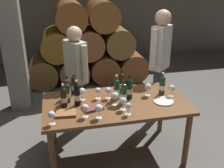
# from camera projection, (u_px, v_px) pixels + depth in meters

# --- Properties ---
(ground_plane) EXTENTS (14.00, 14.00, 0.00)m
(ground_plane) POSITION_uv_depth(u_px,v_px,m) (115.00, 154.00, 3.37)
(ground_plane) COLOR #66635E
(cellar_back_wall) EXTENTS (10.00, 0.24, 2.80)m
(cellar_back_wall) POSITION_uv_depth(u_px,v_px,m) (78.00, 6.00, 6.59)
(cellar_back_wall) COLOR slate
(cellar_back_wall) RESTS_ON ground_plane
(barrel_stack) EXTENTS (2.49, 0.90, 1.69)m
(barrel_stack) POSITION_uv_depth(u_px,v_px,m) (87.00, 48.00, 5.42)
(barrel_stack) COLOR brown
(barrel_stack) RESTS_ON ground_plane
(stone_pillar) EXTENTS (0.32, 0.32, 2.60)m
(stone_pillar) POSITION_uv_depth(u_px,v_px,m) (12.00, 34.00, 4.04)
(stone_pillar) COLOR slate
(stone_pillar) RESTS_ON ground_plane
(dining_table) EXTENTS (1.70, 0.90, 0.76)m
(dining_table) POSITION_uv_depth(u_px,v_px,m) (116.00, 109.00, 3.11)
(dining_table) COLOR brown
(dining_table) RESTS_ON ground_plane
(wine_bottle_0) EXTENTS (0.07, 0.07, 0.28)m
(wine_bottle_0) POSITION_uv_depth(u_px,v_px,m) (67.00, 93.00, 3.03)
(wine_bottle_0) COLOR #19381E
(wine_bottle_0) RESTS_ON dining_table
(wine_bottle_1) EXTENTS (0.07, 0.07, 0.27)m
(wine_bottle_1) POSITION_uv_depth(u_px,v_px,m) (74.00, 85.00, 3.25)
(wine_bottle_1) COLOR black
(wine_bottle_1) RESTS_ON dining_table
(wine_bottle_2) EXTENTS (0.07, 0.07, 0.29)m
(wine_bottle_2) POSITION_uv_depth(u_px,v_px,m) (124.00, 93.00, 3.00)
(wine_bottle_2) COLOR #19381E
(wine_bottle_2) RESTS_ON dining_table
(wine_bottle_3) EXTENTS (0.07, 0.07, 0.29)m
(wine_bottle_3) POSITION_uv_depth(u_px,v_px,m) (67.00, 88.00, 3.13)
(wine_bottle_3) COLOR black
(wine_bottle_3) RESTS_ON dining_table
(wine_bottle_4) EXTENTS (0.07, 0.07, 0.31)m
(wine_bottle_4) POSITION_uv_depth(u_px,v_px,m) (117.00, 89.00, 3.10)
(wine_bottle_4) COLOR #19381E
(wine_bottle_4) RESTS_ON dining_table
(wine_bottle_5) EXTENTS (0.07, 0.07, 0.29)m
(wine_bottle_5) POSITION_uv_depth(u_px,v_px,m) (162.00, 85.00, 3.23)
(wine_bottle_5) COLOR #19381E
(wine_bottle_5) RESTS_ON dining_table
(wine_bottle_6) EXTENTS (0.07, 0.07, 0.28)m
(wine_bottle_6) POSITION_uv_depth(u_px,v_px,m) (64.00, 97.00, 2.92)
(wine_bottle_6) COLOR black
(wine_bottle_6) RESTS_ON dining_table
(wine_bottle_7) EXTENTS (0.07, 0.07, 0.32)m
(wine_bottle_7) POSITION_uv_depth(u_px,v_px,m) (129.00, 88.00, 3.11)
(wine_bottle_7) COLOR black
(wine_bottle_7) RESTS_ON dining_table
(wine_bottle_8) EXTENTS (0.07, 0.07, 0.31)m
(wine_bottle_8) POSITION_uv_depth(u_px,v_px,m) (77.00, 95.00, 2.95)
(wine_bottle_8) COLOR black
(wine_bottle_8) RESTS_ON dining_table
(wine_bottle_9) EXTENTS (0.07, 0.07, 0.32)m
(wine_bottle_9) POSITION_uv_depth(u_px,v_px,m) (122.00, 83.00, 3.27)
(wine_bottle_9) COLOR black
(wine_bottle_9) RESTS_ON dining_table
(wine_glass_0) EXTENTS (0.09, 0.09, 0.16)m
(wine_glass_0) POSITION_uv_depth(u_px,v_px,m) (99.00, 109.00, 2.69)
(wine_glass_0) COLOR white
(wine_glass_0) RESTS_ON dining_table
(wine_glass_1) EXTENTS (0.09, 0.09, 0.16)m
(wine_glass_1) POSITION_uv_depth(u_px,v_px,m) (115.00, 96.00, 2.96)
(wine_glass_1) COLOR white
(wine_glass_1) RESTS_ON dining_table
(wine_glass_2) EXTENTS (0.07, 0.07, 0.14)m
(wine_glass_2) POSITION_uv_depth(u_px,v_px,m) (98.00, 91.00, 3.12)
(wine_glass_2) COLOR white
(wine_glass_2) RESTS_ON dining_table
(wine_glass_3) EXTENTS (0.08, 0.08, 0.16)m
(wine_glass_3) POSITION_uv_depth(u_px,v_px,m) (82.00, 92.00, 3.08)
(wine_glass_3) COLOR white
(wine_glass_3) RESTS_ON dining_table
(wine_glass_4) EXTENTS (0.08, 0.08, 0.15)m
(wine_glass_4) POSITION_uv_depth(u_px,v_px,m) (108.00, 91.00, 3.12)
(wine_glass_4) COLOR white
(wine_glass_4) RESTS_ON dining_table
(wine_glass_5) EXTENTS (0.07, 0.07, 0.15)m
(wine_glass_5) POSITION_uv_depth(u_px,v_px,m) (52.00, 115.00, 2.58)
(wine_glass_5) COLOR white
(wine_glass_5) RESTS_ON dining_table
(wine_glass_6) EXTENTS (0.08, 0.08, 0.15)m
(wine_glass_6) POSITION_uv_depth(u_px,v_px,m) (85.00, 108.00, 2.71)
(wine_glass_6) COLOR white
(wine_glass_6) RESTS_ON dining_table
(wine_glass_7) EXTENTS (0.07, 0.07, 0.14)m
(wine_glass_7) POSITION_uv_depth(u_px,v_px,m) (128.00, 106.00, 2.76)
(wine_glass_7) COLOR white
(wine_glass_7) RESTS_ON dining_table
(wine_glass_8) EXTENTS (0.08, 0.08, 0.15)m
(wine_glass_8) POSITION_uv_depth(u_px,v_px,m) (123.00, 101.00, 2.86)
(wine_glass_8) COLOR white
(wine_glass_8) RESTS_ON dining_table
(wine_glass_9) EXTENTS (0.08, 0.08, 0.15)m
(wine_glass_9) POSITION_uv_depth(u_px,v_px,m) (172.00, 89.00, 3.17)
(wine_glass_9) COLOR white
(wine_glass_9) RESTS_ON dining_table
(wine_glass_10) EXTENTS (0.09, 0.09, 0.16)m
(wine_glass_10) POSITION_uv_depth(u_px,v_px,m) (148.00, 87.00, 3.19)
(wine_glass_10) COLOR white
(wine_glass_10) RESTS_ON dining_table
(tasting_notebook) EXTENTS (0.25, 0.21, 0.03)m
(tasting_notebook) POSITION_uv_depth(u_px,v_px,m) (93.00, 108.00, 2.92)
(tasting_notebook) COLOR brown
(tasting_notebook) RESTS_ON dining_table
(leather_ledger) EXTENTS (0.23, 0.18, 0.03)m
(leather_ledger) POSITION_uv_depth(u_px,v_px,m) (66.00, 113.00, 2.80)
(leather_ledger) COLOR #936038
(leather_ledger) RESTS_ON dining_table
(serving_plate) EXTENTS (0.24, 0.24, 0.01)m
(serving_plate) POSITION_uv_depth(u_px,v_px,m) (163.00, 101.00, 3.08)
(serving_plate) COLOR white
(serving_plate) RESTS_ON dining_table
(sommelier_presenting) EXTENTS (0.39, 0.35, 1.72)m
(sommelier_presenting) POSITION_uv_depth(u_px,v_px,m) (160.00, 56.00, 3.80)
(sommelier_presenting) COLOR #383842
(sommelier_presenting) RESTS_ON ground_plane
(taster_seated_left) EXTENTS (0.31, 0.44, 1.54)m
(taster_seated_left) POSITION_uv_depth(u_px,v_px,m) (76.00, 71.00, 3.58)
(taster_seated_left) COLOR #383842
(taster_seated_left) RESTS_ON ground_plane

